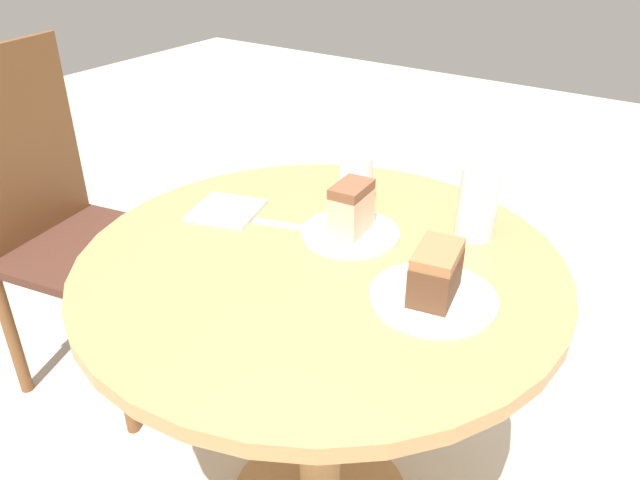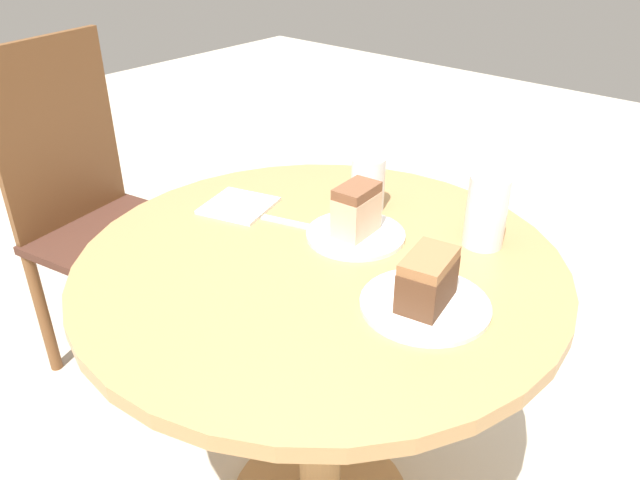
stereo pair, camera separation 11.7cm
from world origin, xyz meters
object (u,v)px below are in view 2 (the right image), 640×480
Objects in this scene: chair at (102,213)px; glass_lemonade at (368,185)px; plate_far at (425,305)px; glass_water at (486,215)px; cake_slice_far at (427,280)px; cake_slice_near at (355,209)px; plate_near at (354,234)px.

chair is 8.27× the size of glass_lemonade.
plate_far is 0.27m from glass_water.
chair is at bearing 103.00° from glass_lemonade.
cake_slice_far is at bearing -102.80° from chair.
glass_water is at bearing 6.81° from plate_far.
glass_water is at bearing -85.55° from glass_lemonade.
chair is 1.15m from cake_slice_far.
cake_slice_near is (0.07, -0.88, 0.27)m from chair.
plate_near is (0.07, -0.88, 0.22)m from chair.
plate_near is 1.63× the size of cake_slice_far.
plate_near is at bearing 0.00° from cake_slice_near.
cake_slice_far is at bearing -173.19° from glass_water.
glass_lemonade reaches higher than cake_slice_near.
plate_near is 1.94× the size of cake_slice_near.
glass_lemonade is (0.12, 0.06, 0.05)m from plate_near.
chair is 4.47× the size of plate_far.
chair is 6.78× the size of glass_water.
plate_near is at bearing 123.83° from glass_water.
cake_slice_far is at bearing 0.00° from plate_far.
cake_slice_far reaches higher than plate_far.
cake_slice_near is at bearing 0.00° from plate_near.
glass_water is (0.02, -0.27, 0.01)m from glass_lemonade.
glass_lemonade reaches higher than cake_slice_far.
cake_slice_near reaches higher than plate_far.
glass_water is at bearing 6.81° from cake_slice_far.
chair reaches higher than cake_slice_near.
chair is at bearing 87.56° from cake_slice_far.
glass_water reaches higher than glass_lemonade.
chair is at bearing 94.46° from plate_near.
plate_far is at bearing -115.57° from plate_near.
plate_near is 0.91× the size of plate_far.
plate_near is at bearing -154.23° from glass_lemonade.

